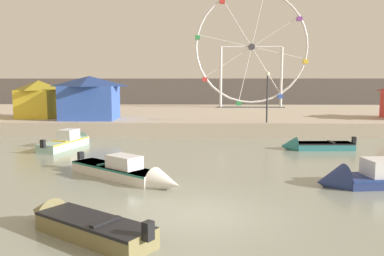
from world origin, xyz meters
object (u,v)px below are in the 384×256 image
at_px(motorboat_olive_wood, 78,223).
at_px(ferris_wheel_white_frame, 252,49).
at_px(motorboat_seafoam, 71,141).
at_px(carnival_booth_yellow_awning, 39,98).
at_px(carnival_booth_blue_tent, 90,97).
at_px(promenade_lamp_near, 267,89).
at_px(motorboat_navy_blue, 369,179).
at_px(motorboat_teal_painted, 312,146).
at_px(motorboat_white_red_stripe, 130,173).

relative_size(motorboat_olive_wood, ferris_wheel_white_frame, 0.33).
height_order(motorboat_olive_wood, motorboat_seafoam, motorboat_seafoam).
bearing_deg(motorboat_seafoam, ferris_wheel_white_frame, -19.60).
distance_m(motorboat_seafoam, ferris_wheel_white_frame, 26.11).
bearing_deg(carnival_booth_yellow_awning, carnival_booth_blue_tent, -11.78).
bearing_deg(ferris_wheel_white_frame, promenade_lamp_near, -92.74).
bearing_deg(promenade_lamp_near, motorboat_seafoam, -159.49).
relative_size(carnival_booth_blue_tent, promenade_lamp_near, 1.26).
xyz_separation_m(carnival_booth_blue_tent, carnival_booth_yellow_awning, (-4.57, 1.34, -0.17)).
distance_m(motorboat_navy_blue, promenade_lamp_near, 14.18).
bearing_deg(carnival_booth_blue_tent, motorboat_teal_painted, -27.89).
bearing_deg(motorboat_navy_blue, motorboat_olive_wood, 20.54).
bearing_deg(motorboat_navy_blue, ferris_wheel_white_frame, -95.10).
bearing_deg(motorboat_teal_painted, ferris_wheel_white_frame, -89.81).
distance_m(motorboat_teal_painted, ferris_wheel_white_frame, 23.10).
bearing_deg(carnival_booth_yellow_awning, motorboat_navy_blue, -36.25).
height_order(ferris_wheel_white_frame, promenade_lamp_near, ferris_wheel_white_frame).
xyz_separation_m(motorboat_teal_painted, carnival_booth_blue_tent, (-15.26, 7.60, 2.54)).
distance_m(motorboat_navy_blue, carnival_booth_yellow_awning, 26.27).
bearing_deg(motorboat_navy_blue, motorboat_white_red_stripe, -10.80).
relative_size(motorboat_teal_painted, carnival_booth_yellow_awning, 1.23).
height_order(motorboat_teal_painted, motorboat_seafoam, motorboat_seafoam).
relative_size(motorboat_teal_painted, motorboat_seafoam, 0.85).
height_order(motorboat_teal_painted, ferris_wheel_white_frame, ferris_wheel_white_frame).
distance_m(motorboat_white_red_stripe, carnival_booth_yellow_awning, 19.64).
height_order(motorboat_navy_blue, promenade_lamp_near, promenade_lamp_near).
relative_size(motorboat_olive_wood, motorboat_seafoam, 0.81).
bearing_deg(ferris_wheel_white_frame, motorboat_teal_painted, -87.38).
height_order(motorboat_teal_painted, promenade_lamp_near, promenade_lamp_near).
distance_m(motorboat_seafoam, promenade_lamp_near, 13.98).
xyz_separation_m(motorboat_olive_wood, motorboat_navy_blue, (9.70, 5.05, 0.01)).
xyz_separation_m(carnival_booth_blue_tent, promenade_lamp_near, (13.48, -2.05, 0.66)).
bearing_deg(motorboat_teal_painted, motorboat_white_red_stripe, 36.34).
bearing_deg(motorboat_teal_painted, carnival_booth_blue_tent, -28.90).
bearing_deg(motorboat_seafoam, motorboat_teal_painted, -79.93).
distance_m(motorboat_teal_painted, motorboat_seafoam, 14.57).
bearing_deg(promenade_lamp_near, motorboat_white_red_stripe, -120.15).
bearing_deg(carnival_booth_blue_tent, motorboat_white_red_stripe, -70.22).
xyz_separation_m(motorboat_olive_wood, carnival_booth_blue_tent, (-5.53, 20.81, 2.49)).
xyz_separation_m(motorboat_seafoam, motorboat_navy_blue, (14.52, -8.94, -0.05)).
height_order(ferris_wheel_white_frame, carnival_booth_yellow_awning, ferris_wheel_white_frame).
height_order(motorboat_white_red_stripe, motorboat_navy_blue, motorboat_navy_blue).
distance_m(motorboat_olive_wood, motorboat_teal_painted, 16.41).
distance_m(motorboat_olive_wood, carnival_booth_yellow_awning, 24.46).
relative_size(motorboat_seafoam, motorboat_navy_blue, 0.99).
xyz_separation_m(motorboat_teal_painted, motorboat_seafoam, (-14.55, 0.77, 0.11)).
height_order(motorboat_white_red_stripe, ferris_wheel_white_frame, ferris_wheel_white_frame).
height_order(motorboat_teal_painted, motorboat_navy_blue, motorboat_navy_blue).
distance_m(motorboat_seafoam, carnival_booth_yellow_awning, 9.99).
bearing_deg(promenade_lamp_near, carnival_booth_blue_tent, 171.35).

